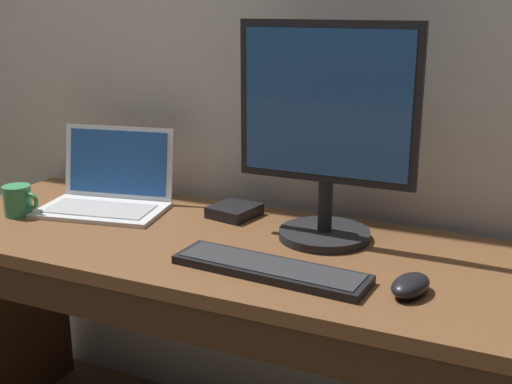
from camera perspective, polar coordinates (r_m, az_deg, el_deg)
name	(u,v)px	position (r m, az deg, el deg)	size (l,w,h in m)	color
desk	(222,313)	(1.71, -3.02, -10.61)	(1.64, 0.60, 0.72)	brown
laptop_white	(108,191)	(1.94, -12.91, 0.11)	(0.39, 0.31, 0.23)	white
external_monitor	(326,136)	(1.58, 6.22, 4.90)	(0.45, 0.23, 0.54)	black
wired_keyboard	(270,269)	(1.45, 1.25, -6.80)	(0.46, 0.15, 0.02)	black
computer_mouse	(410,285)	(1.38, 13.48, -8.01)	(0.07, 0.11, 0.04)	black
external_drive_box	(234,211)	(1.82, -1.92, -1.67)	(0.12, 0.13, 0.03)	black
coffee_mug	(18,201)	(1.94, -20.25, -0.71)	(0.11, 0.08, 0.09)	#388E56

